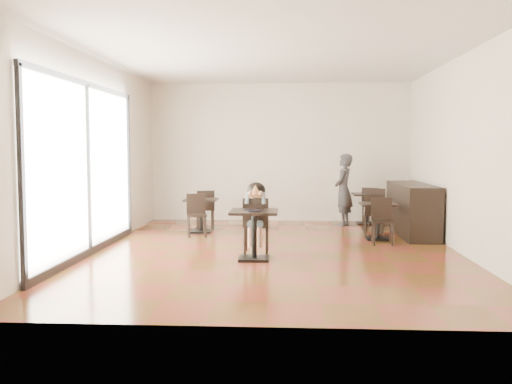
# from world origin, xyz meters

# --- Properties ---
(floor) EXTENTS (6.00, 8.00, 0.01)m
(floor) POSITION_xyz_m (0.00, 0.00, 0.00)
(floor) COLOR maroon
(floor) RESTS_ON ground
(ceiling) EXTENTS (6.00, 8.00, 0.01)m
(ceiling) POSITION_xyz_m (0.00, 0.00, 3.20)
(ceiling) COLOR silver
(ceiling) RESTS_ON floor
(wall_back) EXTENTS (6.00, 0.01, 3.20)m
(wall_back) POSITION_xyz_m (0.00, 4.00, 1.60)
(wall_back) COLOR beige
(wall_back) RESTS_ON floor
(wall_front) EXTENTS (6.00, 0.01, 3.20)m
(wall_front) POSITION_xyz_m (0.00, -4.00, 1.60)
(wall_front) COLOR beige
(wall_front) RESTS_ON floor
(wall_left) EXTENTS (0.01, 8.00, 3.20)m
(wall_left) POSITION_xyz_m (-3.00, 0.00, 1.60)
(wall_left) COLOR beige
(wall_left) RESTS_ON floor
(wall_right) EXTENTS (0.01, 8.00, 3.20)m
(wall_right) POSITION_xyz_m (3.00, 0.00, 1.60)
(wall_right) COLOR beige
(wall_right) RESTS_ON floor
(storefront_window) EXTENTS (0.04, 4.50, 2.60)m
(storefront_window) POSITION_xyz_m (-2.97, -0.50, 1.40)
(storefront_window) COLOR white
(storefront_window) RESTS_ON floor
(child_table) EXTENTS (0.72, 0.72, 0.76)m
(child_table) POSITION_xyz_m (-0.30, -0.73, 0.38)
(child_table) COLOR black
(child_table) RESTS_ON floor
(child_chair) EXTENTS (0.41, 0.41, 0.91)m
(child_chair) POSITION_xyz_m (-0.30, -0.18, 0.46)
(child_chair) COLOR black
(child_chair) RESTS_ON floor
(child) EXTENTS (0.41, 0.57, 1.15)m
(child) POSITION_xyz_m (-0.30, -0.18, 0.57)
(child) COLOR slate
(child) RESTS_ON child_chair
(plate) EXTENTS (0.26, 0.26, 0.02)m
(plate) POSITION_xyz_m (-0.30, -0.83, 0.76)
(plate) COLOR black
(plate) RESTS_ON child_table
(pizza_slice) EXTENTS (0.27, 0.20, 0.06)m
(pizza_slice) POSITION_xyz_m (-0.30, -0.37, 0.99)
(pizza_slice) COLOR tan
(pizza_slice) RESTS_ON child
(adult_patron) EXTENTS (0.54, 0.66, 1.57)m
(adult_patron) POSITION_xyz_m (1.42, 3.22, 0.79)
(adult_patron) COLOR #39383D
(adult_patron) RESTS_ON floor
(cafe_table_mid) EXTENTS (0.67, 0.67, 0.68)m
(cafe_table_mid) POSITION_xyz_m (1.88, 1.32, 0.34)
(cafe_table_mid) COLOR black
(cafe_table_mid) RESTS_ON floor
(cafe_table_left) EXTENTS (0.77, 0.77, 0.68)m
(cafe_table_left) POSITION_xyz_m (-1.55, 2.04, 0.34)
(cafe_table_left) COLOR black
(cafe_table_left) RESTS_ON floor
(cafe_table_back) EXTENTS (0.82, 0.82, 0.69)m
(cafe_table_back) POSITION_xyz_m (1.98, 3.50, 0.34)
(cafe_table_back) COLOR black
(cafe_table_back) RESTS_ON floor
(chair_mid_a) EXTENTS (0.38, 0.38, 0.82)m
(chair_mid_a) POSITION_xyz_m (1.88, 1.87, 0.41)
(chair_mid_a) COLOR black
(chair_mid_a) RESTS_ON floor
(chair_mid_b) EXTENTS (0.38, 0.38, 0.82)m
(chair_mid_b) POSITION_xyz_m (1.88, 0.77, 0.41)
(chair_mid_b) COLOR black
(chair_mid_b) RESTS_ON floor
(chair_left_a) EXTENTS (0.44, 0.44, 0.82)m
(chair_left_a) POSITION_xyz_m (-1.55, 2.59, 0.41)
(chair_left_a) COLOR black
(chair_left_a) RESTS_ON floor
(chair_left_b) EXTENTS (0.44, 0.44, 0.82)m
(chair_left_b) POSITION_xyz_m (-1.55, 1.49, 0.41)
(chair_left_b) COLOR black
(chair_left_b) RESTS_ON floor
(chair_back_a) EXTENTS (0.47, 0.47, 0.83)m
(chair_back_a) POSITION_xyz_m (2.07, 3.50, 0.41)
(chair_back_a) COLOR black
(chair_back_a) RESTS_ON floor
(chair_back_b) EXTENTS (0.47, 0.47, 0.83)m
(chair_back_b) POSITION_xyz_m (2.07, 2.97, 0.41)
(chair_back_b) COLOR black
(chair_back_b) RESTS_ON floor
(service_counter) EXTENTS (0.60, 2.40, 1.00)m
(service_counter) POSITION_xyz_m (2.65, 2.00, 0.50)
(service_counter) COLOR black
(service_counter) RESTS_ON floor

